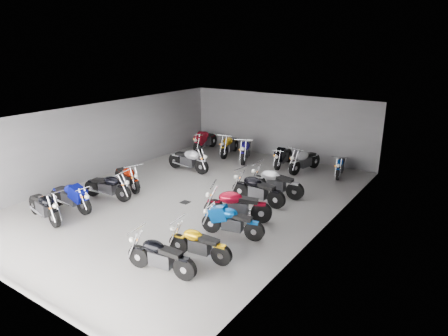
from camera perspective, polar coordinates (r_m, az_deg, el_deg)
The scene contains 23 objects.
ground at distance 15.21m, azimuth -4.35°, elevation -4.32°, with size 14.00×14.00×0.00m, color gray.
wall_back at distance 20.45m, azimuth 7.93°, elevation 5.99°, with size 10.00×0.10×3.20m, color slate.
wall_left at distance 18.16m, azimuth -16.93°, elevation 3.90°, with size 0.10×14.00×3.20m, color slate.
wall_right at distance 12.32m, azimuth 13.98°, elevation -2.24°, with size 0.10×14.00×3.20m, color slate.
ceiling at distance 14.32m, azimuth -4.65°, elevation 7.71°, with size 10.00×14.00×0.04m, color black.
drain_grate at distance 14.85m, azimuth -5.56°, elevation -4.89°, with size 0.32×0.32×0.01m, color black.
motorcycle_left_a at distance 14.42m, azimuth -24.31°, elevation -5.00°, with size 2.12×0.53×0.94m.
motorcycle_left_b at distance 14.95m, azimuth -21.06°, elevation -3.83°, with size 2.11×0.41×0.93m.
motorcycle_left_c at distance 15.56m, azimuth -16.27°, elevation -2.53°, with size 2.06×0.57×0.91m.
motorcycle_left_d at distance 16.43m, azimuth -13.69°, elevation -1.24°, with size 2.02×0.79×0.92m.
motorcycle_left_f at distance 18.20m, azimuth -5.09°, elevation 1.20°, with size 2.26×0.45×0.99m.
motorcycle_right_a at distance 10.49m, azimuth -9.12°, elevation -12.32°, with size 2.01×0.50×0.89m.
motorcycle_right_b at distance 11.00m, azimuth -3.63°, elevation -10.73°, with size 1.91×0.46×0.84m.
motorcycle_right_c at distance 12.16m, azimuth 1.10°, elevation -7.66°, with size 2.00×0.58×0.89m.
motorcycle_right_d at distance 13.15m, azimuth 1.82°, elevation -5.36°, with size 2.13×1.06×1.00m.
motorcycle_right_e at distance 14.58m, azimuth 4.79°, elevation -3.10°, with size 2.20×0.45×0.97m.
motorcycle_right_f at distance 15.37m, azimuth 7.37°, elevation -2.06°, with size 2.23×0.46×0.98m.
motorcycle_back_a at distance 21.67m, azimuth -2.73°, elevation 3.96°, with size 0.53×2.30×1.01m.
motorcycle_back_b at distance 20.71m, azimuth 0.77°, elevation 3.29°, with size 0.67×2.21×0.98m.
motorcycle_back_c at distance 19.77m, azimuth 3.11°, elevation 2.61°, with size 1.04×2.18×1.01m.
motorcycle_back_d at distance 19.05m, azimuth 8.44°, elevation 1.67°, with size 0.46×2.06×0.90m.
motorcycle_back_e at distance 18.43m, azimuth 11.43°, elevation 1.08°, with size 0.62×2.20×0.97m.
motorcycle_back_f at distance 18.25m, azimuth 16.28°, elevation 0.27°, with size 0.52×1.85×0.82m.
Camera 1 is at (8.90, -10.95, 5.69)m, focal length 32.00 mm.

